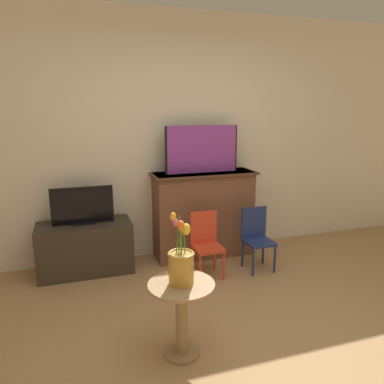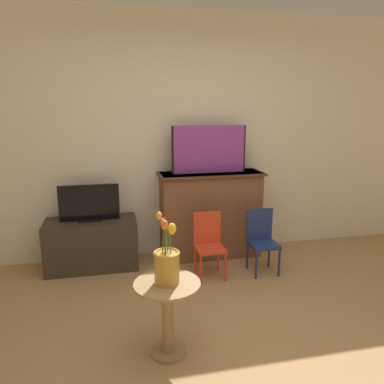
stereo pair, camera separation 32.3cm
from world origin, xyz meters
name	(u,v)px [view 2 (the right image)]	position (x,y,z in m)	size (l,w,h in m)	color
ground_plane	(247,367)	(0.00, 0.00, 0.00)	(14.00, 14.00, 0.00)	#A87F51
wall_back	(184,137)	(0.00, 2.13, 1.35)	(8.00, 0.06, 2.70)	beige
fireplace_mantel	(210,213)	(0.26, 1.91, 0.50)	(1.17, 0.42, 0.97)	brown
painting	(209,149)	(0.24, 1.92, 1.23)	(0.83, 0.03, 0.52)	black
tv_stand	(92,244)	(-1.06, 1.86, 0.26)	(0.95, 0.45, 0.52)	#382D23
tv_monitor	(89,203)	(-1.06, 1.86, 0.71)	(0.62, 0.12, 0.38)	black
chair_red	(209,241)	(0.10, 1.40, 0.36)	(0.28, 0.28, 0.65)	red
chair_blue	(262,238)	(0.67, 1.39, 0.36)	(0.28, 0.28, 0.65)	navy
side_table	(167,308)	(-0.49, 0.26, 0.35)	(0.46, 0.46, 0.54)	#99754C
vase_tulips	(167,263)	(-0.49, 0.26, 0.68)	(0.18, 0.21, 0.49)	#B78433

